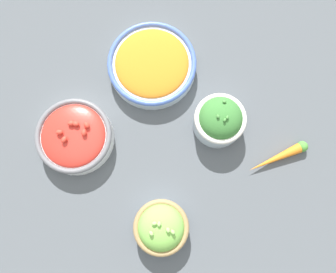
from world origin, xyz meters
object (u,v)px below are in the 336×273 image
Objects in this scene: bowl_cherry_tomatoes at (75,136)px; loose_carrot at (280,157)px; bowl_broccoli at (220,120)px; bowl_lettuce at (161,227)px; bowl_carrots at (152,65)px.

bowl_cherry_tomatoes is 1.23× the size of loose_carrot.
loose_carrot is (-0.15, -0.03, -0.03)m from bowl_broccoli.
bowl_broccoli is at bearing -132.09° from bowl_cherry_tomatoes.
bowl_lettuce reaches higher than bowl_cherry_tomatoes.
bowl_cherry_tomatoes reaches higher than loose_carrot.
bowl_lettuce is at bearing 176.53° from bowl_cherry_tomatoes.
bowl_broccoli is 0.32m from bowl_cherry_tomatoes.
bowl_broccoli is 0.20m from bowl_carrots.
loose_carrot is (-0.35, -0.03, -0.01)m from bowl_carrots.
bowl_broccoli is at bearing -77.39° from bowl_lettuce.
loose_carrot is at bearing -143.58° from bowl_cherry_tomatoes.
bowl_lettuce reaches higher than loose_carrot.
bowl_carrots is at bearing -60.16° from loose_carrot.
bowl_carrots is 0.24m from bowl_cherry_tomatoes.
bowl_broccoli reaches higher than bowl_lettuce.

